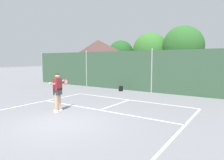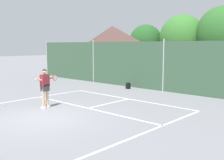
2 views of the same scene
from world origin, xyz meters
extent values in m
plane|color=gray|center=(0.00, 0.00, 0.00)|extent=(120.00, 120.00, 0.00)
cube|color=white|center=(0.00, 5.50, 0.00)|extent=(8.20, 0.10, 0.01)
cube|color=white|center=(-4.10, 0.00, 0.00)|extent=(0.10, 11.00, 0.01)
cube|color=white|center=(4.10, 0.00, 0.00)|extent=(0.10, 11.00, 0.01)
cube|color=white|center=(0.00, 2.48, 0.00)|extent=(8.20, 0.10, 0.01)
cube|color=white|center=(0.00, 3.96, 0.00)|extent=(0.10, 2.97, 0.01)
cube|color=#38563D|center=(0.00, 9.00, 1.60)|extent=(26.00, 0.05, 3.19)
cylinder|color=#B2B2B7|center=(-13.00, 9.00, 1.67)|extent=(0.09, 0.09, 3.34)
cylinder|color=#B2B2B7|center=(-6.50, 9.00, 1.67)|extent=(0.09, 0.09, 3.34)
cylinder|color=#B2B2B7|center=(0.00, 9.00, 1.67)|extent=(0.09, 0.09, 3.34)
cube|color=silver|center=(-8.56, 13.44, 1.40)|extent=(5.76, 4.17, 2.81)
pyramid|color=#513833|center=(-8.56, 13.44, 3.79)|extent=(6.22, 4.50, 1.97)
cylinder|color=brown|center=(-9.91, 20.79, 0.84)|extent=(0.36, 0.36, 1.68)
ellipsoid|color=#235623|center=(-9.91, 20.79, 3.38)|extent=(4.00, 3.60, 4.00)
cylinder|color=brown|center=(-5.15, 20.79, 0.85)|extent=(0.36, 0.36, 1.69)
ellipsoid|color=#38752D|center=(-5.15, 20.79, 3.76)|extent=(4.86, 4.38, 4.86)
cylinder|color=brown|center=(-0.79, 20.79, 1.00)|extent=(0.36, 0.36, 2.00)
ellipsoid|color=#2D6628|center=(-0.79, 20.79, 4.17)|extent=(5.09, 4.58, 5.09)
cube|color=silver|center=(-1.48, 1.03, 0.05)|extent=(0.27, 0.15, 0.10)
cube|color=silver|center=(-1.51, 1.27, 0.05)|extent=(0.27, 0.15, 0.10)
cylinder|color=tan|center=(-1.48, 1.03, 0.51)|extent=(0.13, 0.13, 0.82)
cylinder|color=tan|center=(-1.51, 1.27, 0.51)|extent=(0.13, 0.13, 0.82)
cube|color=#38383D|center=(-1.50, 1.15, 0.98)|extent=(0.29, 0.39, 0.32)
cube|color=maroon|center=(-1.50, 1.15, 1.32)|extent=(0.29, 0.43, 0.56)
sphere|color=tan|center=(-1.50, 1.15, 1.73)|extent=(0.22, 0.22, 0.22)
sphere|color=black|center=(-1.50, 1.15, 1.75)|extent=(0.21, 0.21, 0.21)
cylinder|color=tan|center=(-1.55, 1.34, 1.42)|extent=(0.17, 0.56, 0.17)
cylinder|color=tan|center=(-1.46, 0.87, 1.37)|extent=(0.16, 0.51, 0.22)
cylinder|color=black|center=(-1.60, 1.54, 1.37)|extent=(0.08, 0.30, 0.04)
torus|color=red|center=(-1.70, 1.88, 1.37)|extent=(0.07, 0.30, 0.30)
cylinder|color=silver|center=(-1.70, 1.88, 1.37)|extent=(0.04, 0.26, 0.26)
sphere|color=#CCE033|center=(-3.47, 0.08, 0.03)|extent=(0.07, 0.07, 0.07)
cube|color=black|center=(-2.27, 8.23, 0.20)|extent=(0.29, 0.19, 0.40)
cube|color=black|center=(-2.27, 8.11, 0.12)|extent=(0.23, 0.07, 0.18)
torus|color=black|center=(-2.27, 8.23, 0.42)|extent=(0.09, 0.02, 0.09)
camera|label=1|loc=(5.90, -5.24, 2.49)|focal=32.06mm
camera|label=2|loc=(9.32, -5.92, 2.95)|focal=43.52mm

